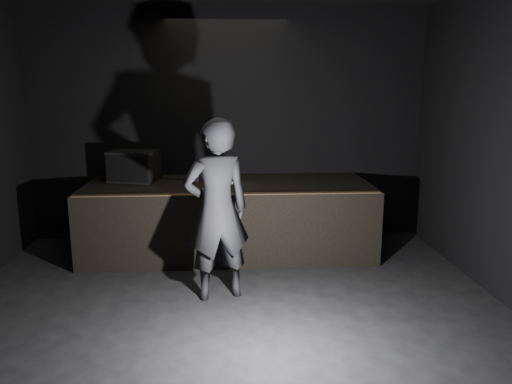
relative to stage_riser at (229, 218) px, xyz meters
The scene contains 11 objects.
ground 2.78m from the stage_riser, 90.00° to the right, with size 7.00×7.00×0.00m, color black.
room_walls 3.13m from the stage_riser, 90.00° to the right, with size 6.10×7.10×3.52m.
stage_riser is the anchor object (origin of this frame).
riser_lip 0.87m from the stage_riser, 90.00° to the right, with size 3.92×0.10×0.01m, color brown.
stage_monitor 1.55m from the stage_riser, 169.23° to the left, with size 0.74×0.61×0.44m.
cable 1.14m from the stage_riser, 157.66° to the left, with size 0.02×0.02×0.86m, color black.
laptop 0.58m from the stage_riser, 90.45° to the left, with size 0.35×0.31×0.23m.
beer_can 0.73m from the stage_riser, behind, with size 0.06×0.06×0.15m.
plastic_cup 0.60m from the stage_riser, 138.78° to the right, with size 0.08×0.08×0.10m, color white.
wii_remote 0.79m from the stage_riser, 121.31° to the right, with size 0.03×0.15×0.03m, color white.
person 1.65m from the stage_riser, 95.11° to the right, with size 0.74×0.49×2.03m, color black.
Camera 1 is at (-0.04, -4.17, 2.38)m, focal length 35.00 mm.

